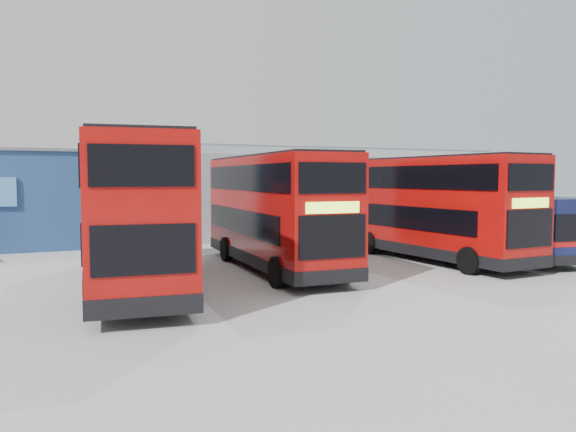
{
  "coord_description": "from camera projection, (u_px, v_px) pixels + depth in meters",
  "views": [
    {
      "loc": [
        -11.2,
        -16.0,
        3.72
      ],
      "look_at": [
        -1.71,
        5.06,
        2.1
      ],
      "focal_mm": 35.0,
      "sensor_mm": 36.0,
      "label": 1
    }
  ],
  "objects": [
    {
      "name": "maintenance_shed",
      "position": [
        325.0,
        192.0,
        40.68
      ],
      "size": [
        30.5,
        12.0,
        5.89
      ],
      "color": "#9398A0",
      "rests_on": "ground"
    },
    {
      "name": "ground_plane",
      "position": [
        393.0,
        284.0,
        19.4
      ],
      "size": [
        120.0,
        120.0,
        0.0
      ],
      "primitive_type": "plane",
      "color": "#A8A7A2",
      "rests_on": "ground"
    },
    {
      "name": "double_decker_left",
      "position": [
        133.0,
        214.0,
        18.78
      ],
      "size": [
        4.09,
        11.9,
        4.94
      ],
      "rotation": [
        0.0,
        0.0,
        3.03
      ],
      "color": "#9A0A08",
      "rests_on": "ground"
    },
    {
      "name": "single_decker_blue",
      "position": [
        498.0,
        225.0,
        26.66
      ],
      "size": [
        4.45,
        10.81,
        2.86
      ],
      "rotation": [
        0.0,
        0.0,
        2.94
      ],
      "color": "#0D1639",
      "rests_on": "ground"
    },
    {
      "name": "double_decker_right",
      "position": [
        429.0,
        209.0,
        25.06
      ],
      "size": [
        3.19,
        10.99,
        4.6
      ],
      "rotation": [
        0.0,
        0.0,
        0.05
      ],
      "color": "#9A0A08",
      "rests_on": "ground"
    },
    {
      "name": "double_decker_centre",
      "position": [
        274.0,
        213.0,
        22.52
      ],
      "size": [
        3.16,
        10.92,
        4.57
      ],
      "rotation": [
        0.0,
        0.0,
        -0.05
      ],
      "color": "#9A0A08",
      "rests_on": "ground"
    }
  ]
}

